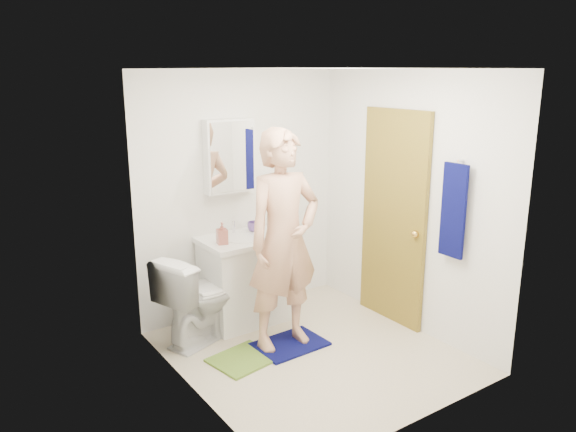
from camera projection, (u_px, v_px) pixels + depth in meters
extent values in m
cube|color=beige|center=(312.00, 354.00, 4.89)|extent=(2.20, 2.40, 0.02)
cube|color=white|center=(316.00, 67.00, 4.28)|extent=(2.20, 2.40, 0.02)
cube|color=white|center=(240.00, 194.00, 5.55)|extent=(2.20, 0.02, 2.40)
cube|color=white|center=(427.00, 260.00, 3.62)|extent=(2.20, 0.02, 2.40)
cube|color=white|center=(189.00, 243.00, 3.98)|extent=(0.02, 2.40, 2.40)
cube|color=white|center=(409.00, 203.00, 5.20)|extent=(0.02, 2.40, 2.40)
cube|color=white|center=(244.00, 282.00, 5.44)|extent=(0.75, 0.55, 0.80)
cube|color=white|center=(243.00, 240.00, 5.33)|extent=(0.79, 0.59, 0.05)
cylinder|color=white|center=(243.00, 238.00, 5.33)|extent=(0.40, 0.40, 0.03)
cylinder|color=silver|center=(233.00, 227.00, 5.45)|extent=(0.03, 0.03, 0.12)
cube|color=white|center=(229.00, 156.00, 5.32)|extent=(0.50, 0.12, 0.70)
cube|color=white|center=(233.00, 157.00, 5.27)|extent=(0.46, 0.01, 0.66)
cube|color=olive|center=(393.00, 218.00, 5.34)|extent=(0.05, 0.80, 2.05)
sphere|color=gold|center=(415.00, 234.00, 5.08)|extent=(0.07, 0.07, 0.07)
cube|color=#070A4A|center=(453.00, 211.00, 4.69)|extent=(0.03, 0.24, 0.80)
cylinder|color=silver|center=(460.00, 161.00, 4.60)|extent=(0.06, 0.02, 0.02)
imported|color=white|center=(201.00, 297.00, 5.04)|extent=(0.92, 0.71, 0.83)
cube|color=#070A4A|center=(290.00, 344.00, 5.02)|extent=(0.63, 0.46, 0.02)
cube|color=olive|center=(243.00, 359.00, 4.77)|extent=(0.58, 0.52, 0.02)
imported|color=#AB5C50|center=(222.00, 233.00, 5.10)|extent=(0.11, 0.11, 0.20)
imported|color=#68479D|center=(254.00, 227.00, 5.51)|extent=(0.15, 0.15, 0.10)
imported|color=tan|center=(284.00, 240.00, 4.79)|extent=(0.70, 0.47, 1.91)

